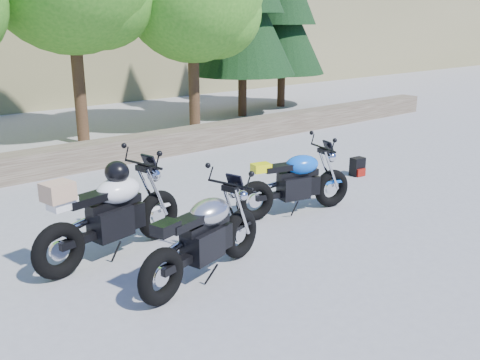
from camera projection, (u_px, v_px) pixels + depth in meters
name	position (u px, v px, depth m)	size (l,w,h in m)	color
ground	(279.00, 259.00, 6.63)	(90.00, 90.00, 0.00)	gray
stone_wall	(89.00, 155.00, 10.63)	(22.00, 0.55, 0.50)	brown
conifer_far	(283.00, 6.00, 17.30)	(2.82, 2.82, 6.27)	#382314
silver_bike	(204.00, 238.00, 6.00)	(1.99, 0.79, 1.02)	black
white_bike	(111.00, 212.00, 6.52)	(2.17, 0.75, 1.21)	black
blue_bike	(296.00, 183.00, 8.06)	(1.95, 0.71, 0.99)	black
backpack	(358.00, 167.00, 10.12)	(0.27, 0.24, 0.35)	black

